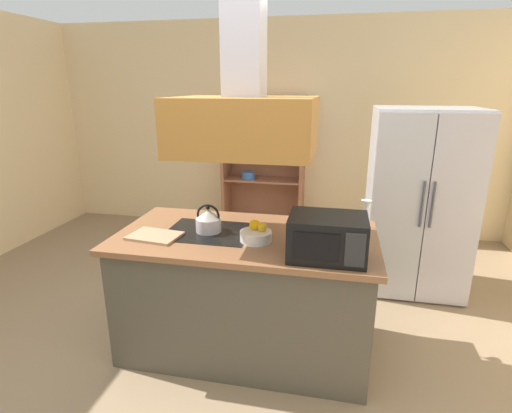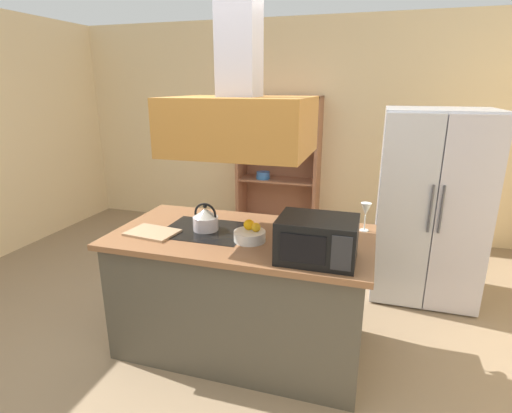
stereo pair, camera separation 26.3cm
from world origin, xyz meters
name	(u,v)px [view 2 (the right image)]	position (x,y,z in m)	size (l,w,h in m)	color
ground_plane	(199,359)	(0.00, 0.00, 0.00)	(7.80, 7.80, 0.00)	#897155
wall_back	(291,129)	(0.00, 3.00, 1.35)	(6.00, 0.12, 2.70)	beige
kitchen_island	(242,291)	(0.25, 0.26, 0.45)	(1.81, 0.96, 0.90)	#4A4438
range_hood	(240,108)	(0.25, 0.26, 1.76)	(0.90, 0.70, 1.23)	#A86D2C
refrigerator	(429,206)	(1.60, 1.53, 0.86)	(0.90, 0.77, 1.71)	#B8BBC5
dish_cabinet	(279,174)	(-0.10, 2.78, 0.78)	(1.05, 0.40, 1.78)	#935B3F
kettle	(205,219)	(-0.02, 0.26, 0.99)	(0.18, 0.18, 0.20)	#BAB0B8
cutting_board	(152,233)	(-0.35, 0.08, 0.91)	(0.34, 0.24, 0.02)	tan
microwave	(317,239)	(0.81, -0.01, 1.03)	(0.46, 0.35, 0.26)	black
wine_glass_on_counter	(366,210)	(1.07, 0.58, 1.05)	(0.08, 0.08, 0.21)	silver
fruit_bowl	(250,234)	(0.34, 0.16, 0.95)	(0.21, 0.21, 0.14)	silver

